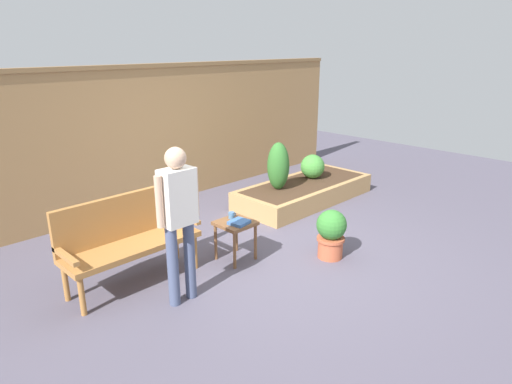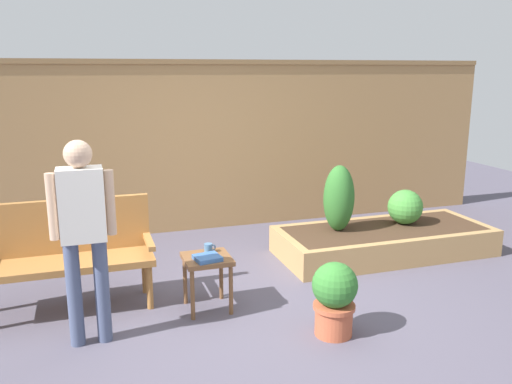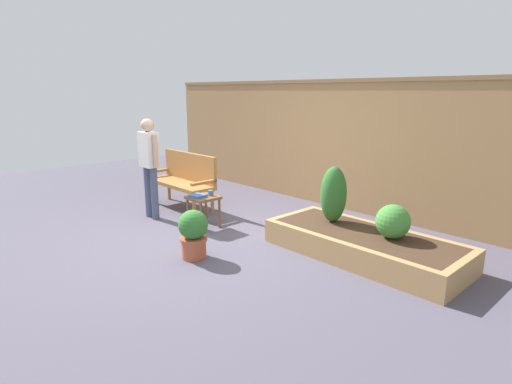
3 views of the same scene
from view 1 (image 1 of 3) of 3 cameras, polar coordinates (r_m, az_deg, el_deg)
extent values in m
plane|color=#514C5B|center=(5.52, 1.82, -7.95)|extent=(14.00, 14.00, 0.00)
cube|color=#A37A4C|center=(7.12, -13.63, 6.53)|extent=(8.40, 0.10, 2.10)
cube|color=olive|center=(6.99, -14.31, 15.22)|extent=(8.40, 0.14, 0.06)
cylinder|color=#A87038|center=(5.44, -10.09, -6.33)|extent=(0.06, 0.06, 0.40)
cylinder|color=#A87038|center=(5.17, -7.76, -7.54)|extent=(0.06, 0.06, 0.40)
cylinder|color=#A87038|center=(4.90, -22.98, -10.49)|extent=(0.06, 0.06, 0.40)
cylinder|color=#A87038|center=(4.60, -21.19, -12.20)|extent=(0.06, 0.06, 0.40)
cube|color=#A87038|center=(4.89, -15.35, -6.66)|extent=(1.44, 0.48, 0.06)
cube|color=#A87038|center=(4.96, -16.84, -3.05)|extent=(1.44, 0.06, 0.48)
cube|color=#A87038|center=(4.58, -22.99, -7.48)|extent=(0.06, 0.48, 0.04)
cube|color=#A87038|center=(5.18, -8.88, -3.21)|extent=(0.06, 0.48, 0.04)
cylinder|color=brown|center=(5.53, -2.51, -5.35)|extent=(0.04, 0.04, 0.44)
cylinder|color=brown|center=(5.32, -0.08, -6.36)|extent=(0.04, 0.04, 0.44)
cylinder|color=brown|center=(5.34, -5.13, -6.34)|extent=(0.04, 0.04, 0.44)
cylinder|color=brown|center=(5.11, -2.72, -7.45)|extent=(0.04, 0.04, 0.44)
cube|color=brown|center=(5.23, -2.64, -3.97)|extent=(0.40, 0.40, 0.04)
cylinder|color=teal|center=(5.30, -3.13, -2.96)|extent=(0.07, 0.07, 0.08)
torus|color=teal|center=(5.33, -2.80, -2.85)|extent=(0.06, 0.01, 0.06)
cube|color=#38609E|center=(5.15, -2.15, -3.85)|extent=(0.24, 0.23, 0.04)
cylinder|color=#B75638|center=(5.49, 9.38, -7.08)|extent=(0.30, 0.30, 0.22)
cylinder|color=#B75638|center=(5.43, 9.45, -5.86)|extent=(0.33, 0.33, 0.04)
sphere|color=#33752D|center=(5.36, 9.55, -4.12)|extent=(0.36, 0.36, 0.36)
cube|color=#AD8451|center=(7.09, 8.98, -0.78)|extent=(2.40, 0.09, 0.30)
cube|color=#AD8451|center=(7.63, 3.47, 0.79)|extent=(2.40, 0.09, 0.30)
cube|color=#AD8451|center=(6.54, -0.28, -2.20)|extent=(0.09, 0.82, 0.30)
cube|color=#AD8451|center=(8.25, 11.19, 1.81)|extent=(0.09, 0.82, 0.30)
cube|color=#422D1E|center=(7.35, 6.12, 0.04)|extent=(2.22, 0.82, 0.30)
cylinder|color=brown|center=(6.96, 2.80, 0.62)|extent=(0.04, 0.04, 0.06)
ellipsoid|color=#2D6628|center=(6.86, 2.84, 3.30)|extent=(0.34, 0.34, 0.73)
cylinder|color=brown|center=(7.58, 7.13, 2.00)|extent=(0.04, 0.04, 0.06)
sphere|color=#428938|center=(7.54, 7.18, 3.23)|extent=(0.40, 0.40, 0.40)
cylinder|color=#475170|center=(4.53, -8.39, -8.48)|extent=(0.11, 0.11, 0.82)
cylinder|color=#475170|center=(4.43, -10.48, -9.25)|extent=(0.11, 0.11, 0.82)
cube|color=silver|center=(4.22, -9.90, -0.61)|extent=(0.32, 0.20, 0.54)
cylinder|color=tan|center=(4.33, -7.75, -0.01)|extent=(0.07, 0.07, 0.49)
cylinder|color=tan|center=(4.12, -12.16, -1.24)|extent=(0.07, 0.07, 0.49)
sphere|color=tan|center=(4.12, -10.18, 4.27)|extent=(0.20, 0.20, 0.20)
camera|label=2|loc=(2.43, 58.60, 0.17)|focal=37.18mm
camera|label=3|loc=(8.05, 44.60, 9.79)|focal=29.18mm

